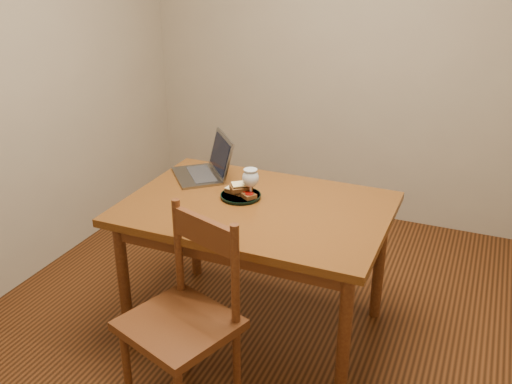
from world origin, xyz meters
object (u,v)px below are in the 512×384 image
at_px(chair, 183,311).
at_px(milk_glass, 251,184).
at_px(plate, 241,196).
at_px(table, 256,221).
at_px(laptop, 208,165).

relative_size(chair, milk_glass, 3.32).
distance_m(plate, milk_glass, 0.09).
distance_m(table, milk_glass, 0.19).
xyz_separation_m(table, chair, (-0.07, -0.63, -0.15)).
xyz_separation_m(table, plate, (-0.11, 0.05, 0.09)).
height_order(chair, milk_glass, milk_glass).
bearing_deg(chair, plate, 112.39).
bearing_deg(chair, milk_glass, 107.92).
bearing_deg(laptop, table, 16.35).
bearing_deg(plate, table, -25.57).
bearing_deg(milk_glass, laptop, 150.20).
relative_size(plate, laptop, 0.49).
bearing_deg(table, laptop, 147.69).
bearing_deg(chair, table, 102.85).
height_order(table, laptop, laptop).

